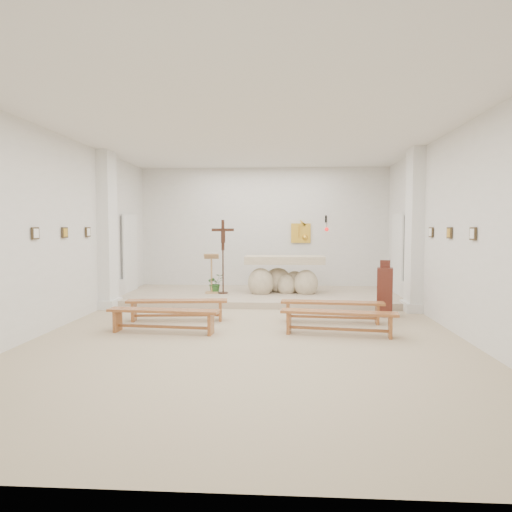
# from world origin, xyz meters

# --- Properties ---
(ground) EXTENTS (7.00, 10.00, 0.00)m
(ground) POSITION_xyz_m (0.00, 0.00, 0.00)
(ground) COLOR tan
(ground) RESTS_ON ground
(wall_left) EXTENTS (0.02, 10.00, 3.50)m
(wall_left) POSITION_xyz_m (-3.49, 0.00, 1.75)
(wall_left) COLOR white
(wall_left) RESTS_ON ground
(wall_right) EXTENTS (0.02, 10.00, 3.50)m
(wall_right) POSITION_xyz_m (3.49, 0.00, 1.75)
(wall_right) COLOR white
(wall_right) RESTS_ON ground
(wall_back) EXTENTS (7.00, 0.02, 3.50)m
(wall_back) POSITION_xyz_m (0.00, 4.99, 1.75)
(wall_back) COLOR white
(wall_back) RESTS_ON ground
(ceiling) EXTENTS (7.00, 10.00, 0.02)m
(ceiling) POSITION_xyz_m (0.00, 0.00, 3.49)
(ceiling) COLOR silver
(ceiling) RESTS_ON wall_back
(sanctuary_platform) EXTENTS (6.98, 3.00, 0.15)m
(sanctuary_platform) POSITION_xyz_m (0.00, 3.50, 0.07)
(sanctuary_platform) COLOR #C4B197
(sanctuary_platform) RESTS_ON ground
(pilaster_left) EXTENTS (0.26, 0.55, 3.50)m
(pilaster_left) POSITION_xyz_m (-3.37, 2.00, 1.75)
(pilaster_left) COLOR white
(pilaster_left) RESTS_ON ground
(pilaster_right) EXTENTS (0.26, 0.55, 3.50)m
(pilaster_right) POSITION_xyz_m (3.37, 2.00, 1.75)
(pilaster_right) COLOR white
(pilaster_right) RESTS_ON ground
(gold_wall_relief) EXTENTS (0.55, 0.04, 0.55)m
(gold_wall_relief) POSITION_xyz_m (1.05, 4.96, 1.65)
(gold_wall_relief) COLOR gold
(gold_wall_relief) RESTS_ON wall_back
(sanctuary_lamp) EXTENTS (0.11, 0.36, 0.44)m
(sanctuary_lamp) POSITION_xyz_m (1.75, 4.71, 1.81)
(sanctuary_lamp) COLOR black
(sanctuary_lamp) RESTS_ON wall_back
(station_frame_left_front) EXTENTS (0.03, 0.20, 0.20)m
(station_frame_left_front) POSITION_xyz_m (-3.47, -0.80, 1.72)
(station_frame_left_front) COLOR #3C2D1A
(station_frame_left_front) RESTS_ON wall_left
(station_frame_left_mid) EXTENTS (0.03, 0.20, 0.20)m
(station_frame_left_mid) POSITION_xyz_m (-3.47, 0.20, 1.72)
(station_frame_left_mid) COLOR #3C2D1A
(station_frame_left_mid) RESTS_ON wall_left
(station_frame_left_rear) EXTENTS (0.03, 0.20, 0.20)m
(station_frame_left_rear) POSITION_xyz_m (-3.47, 1.20, 1.72)
(station_frame_left_rear) COLOR #3C2D1A
(station_frame_left_rear) RESTS_ON wall_left
(station_frame_right_front) EXTENTS (0.03, 0.20, 0.20)m
(station_frame_right_front) POSITION_xyz_m (3.47, -0.80, 1.72)
(station_frame_right_front) COLOR #3C2D1A
(station_frame_right_front) RESTS_ON wall_right
(station_frame_right_mid) EXTENTS (0.03, 0.20, 0.20)m
(station_frame_right_mid) POSITION_xyz_m (3.47, 0.20, 1.72)
(station_frame_right_mid) COLOR #3C2D1A
(station_frame_right_mid) RESTS_ON wall_right
(station_frame_right_rear) EXTENTS (0.03, 0.20, 0.20)m
(station_frame_right_rear) POSITION_xyz_m (3.47, 1.20, 1.72)
(station_frame_right_rear) COLOR #3C2D1A
(station_frame_right_rear) RESTS_ON wall_right
(radiator_left) EXTENTS (0.10, 0.85, 0.52)m
(radiator_left) POSITION_xyz_m (-3.43, 2.70, 0.27)
(radiator_left) COLOR silver
(radiator_left) RESTS_ON ground
(radiator_right) EXTENTS (0.10, 0.85, 0.52)m
(radiator_right) POSITION_xyz_m (3.43, 2.70, 0.27)
(radiator_right) COLOR silver
(radiator_right) RESTS_ON ground
(altar) EXTENTS (2.01, 0.93, 1.03)m
(altar) POSITION_xyz_m (0.56, 3.55, 0.55)
(altar) COLOR beige
(altar) RESTS_ON sanctuary_platform
(lectern) EXTENTS (0.40, 0.36, 1.03)m
(lectern) POSITION_xyz_m (-1.25, 3.39, 0.66)
(lectern) COLOR tan
(lectern) RESTS_ON sanctuary_platform
(crucifix_stand) EXTENTS (0.55, 0.24, 1.85)m
(crucifix_stand) POSITION_xyz_m (-0.95, 3.34, 1.22)
(crucifix_stand) COLOR #361D11
(crucifix_stand) RESTS_ON sanctuary_platform
(potted_plant) EXTENTS (0.57, 0.56, 0.48)m
(potted_plant) POSITION_xyz_m (-1.18, 3.52, 0.39)
(potted_plant) COLOR #2C5F26
(potted_plant) RESTS_ON sanctuary_platform
(donation_pedestal) EXTENTS (0.36, 0.36, 1.15)m
(donation_pedestal) POSITION_xyz_m (2.63, 1.38, 0.51)
(donation_pedestal) COLOR #552018
(donation_pedestal) RESTS_ON ground
(bench_left_front) EXTENTS (1.96, 0.50, 0.41)m
(bench_left_front) POSITION_xyz_m (-1.49, 0.68, 0.31)
(bench_left_front) COLOR #AB6631
(bench_left_front) RESTS_ON ground
(bench_right_front) EXTENTS (1.96, 0.45, 0.41)m
(bench_right_front) POSITION_xyz_m (1.49, 0.68, 0.31)
(bench_right_front) COLOR #AB6631
(bench_right_front) RESTS_ON ground
(bench_left_second) EXTENTS (1.96, 0.47, 0.41)m
(bench_left_second) POSITION_xyz_m (-1.49, -0.35, 0.31)
(bench_left_second) COLOR #AB6631
(bench_left_second) RESTS_ON ground
(bench_right_second) EXTENTS (1.96, 0.57, 0.41)m
(bench_right_second) POSITION_xyz_m (1.49, -0.35, 0.31)
(bench_right_second) COLOR #AB6631
(bench_right_second) RESTS_ON ground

